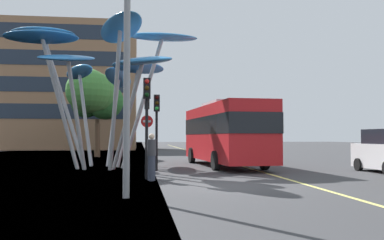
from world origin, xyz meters
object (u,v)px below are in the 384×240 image
traffic_light_island_mid (147,115)px  no_entry_sign (147,134)px  traffic_light_kerb_far (157,116)px  pedestrian (152,157)px  traffic_light_kerb_near (147,106)px  leaf_sculpture (104,62)px  red_bus (225,131)px

traffic_light_island_mid → no_entry_sign: traffic_light_island_mid is taller
traffic_light_kerb_far → pedestrian: (-0.36, -4.43, -1.76)m
traffic_light_island_mid → traffic_light_kerb_near: bearing=-91.0°
leaf_sculpture → pedestrian: size_ratio=5.98×
traffic_light_kerb_near → pedestrian: 2.03m
traffic_light_kerb_far → traffic_light_kerb_near: bearing=-97.9°
red_bus → traffic_light_island_mid: bearing=170.0°
traffic_light_island_mid → pedestrian: size_ratio=2.27×
traffic_light_kerb_far → leaf_sculpture: bearing=139.2°
traffic_light_island_mid → leaf_sculpture: bearing=-148.9°
leaf_sculpture → traffic_light_island_mid: bearing=31.1°
traffic_light_kerb_far → pedestrian: bearing=-94.7°
traffic_light_kerb_far → traffic_light_island_mid: 3.73m
no_entry_sign → traffic_light_kerb_near: bearing=-91.1°
leaf_sculpture → red_bus: bearing=5.4°
red_bus → traffic_light_kerb_far: size_ratio=2.87×
traffic_light_kerb_near → traffic_light_kerb_far: 3.89m
leaf_sculpture → traffic_light_kerb_far: size_ratio=2.89×
leaf_sculpture → traffic_light_kerb_far: (2.69, -2.32, -2.97)m
traffic_light_kerb_near → no_entry_sign: (0.09, 4.70, -1.03)m
traffic_light_kerb_near → traffic_light_island_mid: traffic_light_island_mid is taller
traffic_light_kerb_near → no_entry_sign: size_ratio=1.45×
leaf_sculpture → no_entry_sign: bearing=-33.3°
no_entry_sign → traffic_light_kerb_far: bearing=-62.3°
leaf_sculpture → traffic_light_island_mid: (2.29, 1.38, -2.73)m
traffic_light_island_mid → no_entry_sign: bearing=-90.9°
traffic_light_kerb_near → traffic_light_island_mid: bearing=89.0°
traffic_light_kerb_far → traffic_light_island_mid: size_ratio=0.91×
traffic_light_island_mid → traffic_light_kerb_far: bearing=-83.8°
red_bus → leaf_sculpture: leaf_sculpture is taller
traffic_light_kerb_far → traffic_light_island_mid: traffic_light_island_mid is taller
red_bus → traffic_light_kerb_far: bearing=-143.0°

